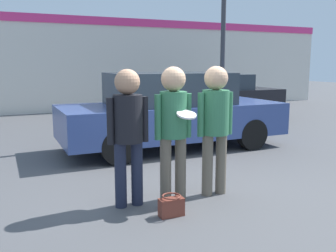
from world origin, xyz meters
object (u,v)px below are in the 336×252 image
parked_car_far (213,96)px  handbag (171,206)px  person_right (215,118)px  person_middle_with_frisbee (173,121)px  parked_car_near (172,111)px  person_left (128,125)px

parked_car_far → handbag: bearing=-124.4°
person_right → parked_car_far: bearing=59.1°
person_middle_with_frisbee → handbag: person_middle_with_frisbee is taller
parked_car_near → person_right: bearing=-103.3°
person_left → person_middle_with_frisbee: size_ratio=0.98×
person_right → parked_car_far: 7.48m
handbag → parked_car_far: bearing=55.6°
person_left → parked_car_near: size_ratio=0.37×
person_right → handbag: person_right is taller
parked_car_far → handbag: (-4.71, -6.88, -0.63)m
person_right → parked_car_near: 2.98m
parked_car_far → person_left: bearing=-128.6°
person_left → parked_car_far: (5.07, 6.34, -0.31)m
person_left → handbag: person_left is taller
parked_car_near → parked_car_far: size_ratio=1.06×
person_middle_with_frisbee → parked_car_far: 7.78m
person_middle_with_frisbee → parked_car_near: (1.30, 2.85, -0.27)m
person_left → person_middle_with_frisbee: bearing=-2.9°
person_left → parked_car_near: 3.41m
person_middle_with_frisbee → person_right: size_ratio=1.00×
parked_car_far → handbag: parked_car_far is taller
person_right → handbag: (-0.87, -0.46, -0.96)m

